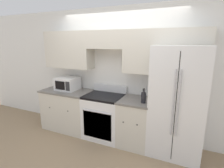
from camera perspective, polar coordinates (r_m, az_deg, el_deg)
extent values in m
plane|color=#937A5B|center=(3.55, -2.19, -19.43)|extent=(12.00, 12.00, 0.00)
cube|color=white|center=(3.63, 2.28, 3.56)|extent=(8.00, 0.06, 2.60)
cube|color=beige|center=(3.96, -13.82, 10.77)|extent=(1.07, 0.33, 0.77)
cube|color=beige|center=(3.47, -1.63, 14.29)|extent=(0.76, 0.33, 0.35)
cube|color=beige|center=(3.15, 16.80, 9.93)|extent=(1.42, 0.33, 0.77)
cube|color=beige|center=(4.12, -14.10, -8.22)|extent=(1.07, 0.62, 0.86)
cube|color=slate|center=(3.97, -14.47, -2.21)|extent=(1.10, 0.64, 0.03)
sphere|color=black|center=(4.01, -19.65, -7.24)|extent=(0.03, 0.03, 0.03)
sphere|color=black|center=(3.71, -14.18, -8.57)|extent=(0.03, 0.03, 0.03)
cube|color=beige|center=(3.43, 7.54, -12.49)|extent=(0.56, 0.62, 0.86)
cube|color=slate|center=(3.26, 7.79, -5.41)|extent=(0.58, 0.64, 0.03)
sphere|color=black|center=(3.15, 3.71, -12.28)|extent=(0.03, 0.03, 0.03)
sphere|color=black|center=(3.08, 8.22, -13.04)|extent=(0.03, 0.03, 0.03)
cube|color=white|center=(3.65, -2.55, -10.73)|extent=(0.76, 0.62, 0.86)
cube|color=black|center=(3.43, -4.90, -13.27)|extent=(0.60, 0.01, 0.55)
cube|color=black|center=(3.49, -2.63, -4.03)|extent=(0.76, 0.62, 0.04)
cube|color=white|center=(3.70, -0.68, -1.35)|extent=(0.76, 0.04, 0.16)
cylinder|color=silver|center=(3.29, -5.22, -9.07)|extent=(0.60, 0.02, 0.02)
cube|color=white|center=(3.19, 20.56, -5.42)|extent=(0.86, 0.75, 1.88)
cube|color=black|center=(2.84, 19.99, -7.71)|extent=(0.01, 0.01, 1.73)
cylinder|color=#B7B7BC|center=(2.79, 19.38, -6.01)|extent=(0.02, 0.02, 1.04)
cylinder|color=#B7B7BC|center=(2.78, 20.82, -6.16)|extent=(0.02, 0.02, 1.04)
cube|color=white|center=(3.98, -14.29, 0.16)|extent=(0.45, 0.40, 0.28)
cube|color=black|center=(3.86, -16.65, -0.43)|extent=(0.25, 0.01, 0.18)
cube|color=#262628|center=(3.73, -14.33, -0.75)|extent=(0.10, 0.01, 0.19)
cylinder|color=black|center=(3.09, 10.24, -4.41)|extent=(0.08, 0.08, 0.18)
cylinder|color=black|center=(3.06, 10.34, -2.31)|extent=(0.04, 0.04, 0.05)
cylinder|color=black|center=(3.05, 10.37, -1.66)|extent=(0.04, 0.04, 0.02)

